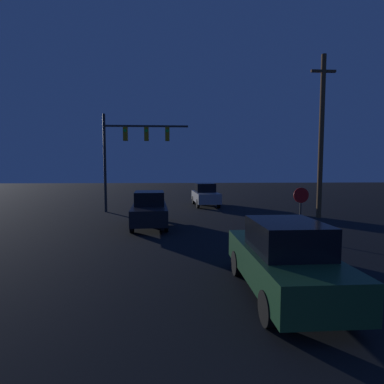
% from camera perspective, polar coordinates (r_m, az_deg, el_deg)
% --- Properties ---
extents(car_near, '(1.75, 4.27, 1.74)m').
position_cam_1_polar(car_near, '(7.21, 17.06, -12.11)').
color(car_near, '#1E4728').
rests_on(car_near, ground_plane).
extents(car_mid, '(1.97, 4.37, 1.74)m').
position_cam_1_polar(car_mid, '(15.03, -8.11, -3.33)').
color(car_mid, black).
rests_on(car_mid, ground_plane).
extents(car_far, '(1.93, 4.35, 1.74)m').
position_cam_1_polar(car_far, '(23.19, 2.56, -0.54)').
color(car_far, '#99999E').
rests_on(car_far, ground_plane).
extents(traffic_signal_mast, '(5.58, 0.30, 6.43)m').
position_cam_1_polar(traffic_signal_mast, '(20.35, -11.88, 8.76)').
color(traffic_signal_mast, '#2D2D2D').
rests_on(traffic_signal_mast, ground_plane).
extents(stop_sign, '(0.62, 0.07, 2.12)m').
position_cam_1_polar(stop_sign, '(12.92, 20.01, -2.14)').
color(stop_sign, '#2D2D2D').
rests_on(stop_sign, ground_plane).
extents(utility_pole, '(1.43, 0.28, 9.33)m').
position_cam_1_polar(utility_pole, '(19.07, 23.41, 9.91)').
color(utility_pole, brown).
rests_on(utility_pole, ground_plane).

